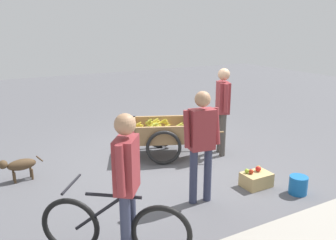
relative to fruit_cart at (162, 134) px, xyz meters
The scene contains 9 objects.
ground_plane 0.54m from the fruit_cart, 101.12° to the left, with size 24.00×24.00×0.00m, color #56565B.
fruit_cart is the anchor object (origin of this frame).
vendor_person 1.28m from the fruit_cart, 156.68° to the left, with size 0.32×0.49×1.66m.
bicycle 3.04m from the fruit_cart, 53.03° to the left, with size 1.36×1.04×0.85m.
cyclist_person 3.08m from the fruit_cart, 55.90° to the left, with size 0.36×0.47×1.61m.
dog 2.52m from the fruit_cart, ahead, with size 0.67×0.21×0.40m.
plastic_bucket 2.59m from the fruit_cart, 114.52° to the left, with size 0.27×0.27×0.27m, color #1966B2.
apple_crate 2.01m from the fruit_cart, 110.32° to the left, with size 0.44×0.32×0.31m.
bystander_person 1.94m from the fruit_cart, 79.45° to the left, with size 0.52×0.25×1.60m.
Camera 1 is at (2.93, 5.24, 2.45)m, focal length 37.08 mm.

